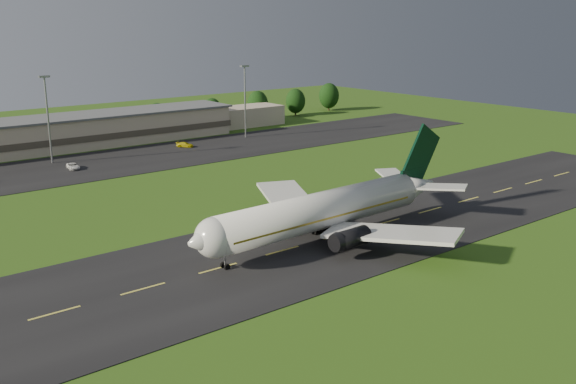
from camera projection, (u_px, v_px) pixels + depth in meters
ground at (218, 269)px, 86.44m from camera, size 360.00×360.00×0.00m
taxiway at (218, 269)px, 86.43m from camera, size 220.00×30.00×0.10m
apron at (42, 172)px, 140.92m from camera, size 260.00×30.00×0.10m
airliner at (324, 211)px, 96.70m from camera, size 51.29×42.16×15.57m
terminal at (35, 136)px, 162.04m from camera, size 145.00×16.00×8.40m
light_mast_centre at (47, 109)px, 146.68m from camera, size 2.40×1.20×20.35m
light_mast_east at (245, 93)px, 179.66m from camera, size 2.40×1.20×20.35m
tree_line at (148, 116)px, 191.26m from camera, size 195.68×9.26×10.08m
service_vehicle_c at (73, 166)px, 143.70m from camera, size 2.75×4.97×1.32m
service_vehicle_d at (185, 145)px, 168.44m from camera, size 4.30×4.70×1.32m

